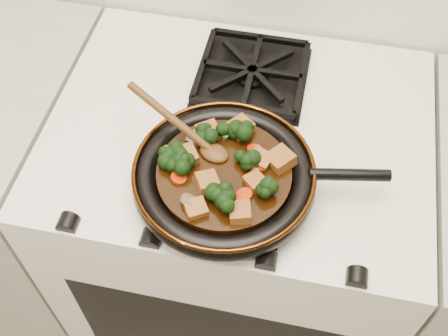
# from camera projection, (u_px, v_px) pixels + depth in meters

# --- Properties ---
(stove) EXTENTS (0.76, 0.60, 0.90)m
(stove) POSITION_uv_depth(u_px,v_px,m) (236.00, 238.00, 1.48)
(stove) COLOR white
(stove) RESTS_ON ground
(burner_grate_front) EXTENTS (0.23, 0.23, 0.03)m
(burner_grate_front) POSITION_uv_depth(u_px,v_px,m) (225.00, 180.00, 1.02)
(burner_grate_front) COLOR black
(burner_grate_front) RESTS_ON stove
(burner_grate_back) EXTENTS (0.23, 0.23, 0.03)m
(burner_grate_back) POSITION_uv_depth(u_px,v_px,m) (252.00, 73.00, 1.18)
(burner_grate_back) COLOR black
(burner_grate_back) RESTS_ON stove
(skillet) EXTENTS (0.45, 0.33, 0.05)m
(skillet) POSITION_uv_depth(u_px,v_px,m) (225.00, 177.00, 0.99)
(skillet) COLOR black
(skillet) RESTS_ON burner_grate_front
(braising_sauce) EXTENTS (0.24, 0.24, 0.02)m
(braising_sauce) POSITION_uv_depth(u_px,v_px,m) (224.00, 175.00, 0.98)
(braising_sauce) COLOR black
(braising_sauce) RESTS_ON skillet
(tofu_cube_0) EXTENTS (0.06, 0.06, 0.03)m
(tofu_cube_0) POSITION_uv_depth(u_px,v_px,m) (280.00, 160.00, 0.98)
(tofu_cube_0) COLOR brown
(tofu_cube_0) RESTS_ON braising_sauce
(tofu_cube_1) EXTENTS (0.04, 0.04, 0.02)m
(tofu_cube_1) POSITION_uv_depth(u_px,v_px,m) (173.00, 156.00, 0.99)
(tofu_cube_1) COLOR brown
(tofu_cube_1) RESTS_ON braising_sauce
(tofu_cube_2) EXTENTS (0.05, 0.05, 0.03)m
(tofu_cube_2) POSITION_uv_depth(u_px,v_px,m) (209.00, 132.00, 1.02)
(tofu_cube_2) COLOR brown
(tofu_cube_2) RESTS_ON braising_sauce
(tofu_cube_3) EXTENTS (0.05, 0.05, 0.03)m
(tofu_cube_3) POSITION_uv_depth(u_px,v_px,m) (261.00, 160.00, 0.98)
(tofu_cube_3) COLOR brown
(tofu_cube_3) RESTS_ON braising_sauce
(tofu_cube_4) EXTENTS (0.06, 0.06, 0.03)m
(tofu_cube_4) POSITION_uv_depth(u_px,v_px,m) (184.00, 157.00, 0.98)
(tofu_cube_4) COLOR brown
(tofu_cube_4) RESTS_ON braising_sauce
(tofu_cube_5) EXTENTS (0.05, 0.05, 0.02)m
(tofu_cube_5) POSITION_uv_depth(u_px,v_px,m) (196.00, 209.00, 0.92)
(tofu_cube_5) COLOR brown
(tofu_cube_5) RESTS_ON braising_sauce
(tofu_cube_6) EXTENTS (0.05, 0.05, 0.02)m
(tofu_cube_6) POSITION_uv_depth(u_px,v_px,m) (255.00, 182.00, 0.95)
(tofu_cube_6) COLOR brown
(tofu_cube_6) RESTS_ON braising_sauce
(tofu_cube_7) EXTENTS (0.04, 0.05, 0.03)m
(tofu_cube_7) POSITION_uv_depth(u_px,v_px,m) (241.00, 212.00, 0.92)
(tofu_cube_7) COLOR brown
(tofu_cube_7) RESTS_ON braising_sauce
(tofu_cube_8) EXTENTS (0.06, 0.06, 0.03)m
(tofu_cube_8) POSITION_uv_depth(u_px,v_px,m) (241.00, 128.00, 1.02)
(tofu_cube_8) COLOR brown
(tofu_cube_8) RESTS_ON braising_sauce
(tofu_cube_9) EXTENTS (0.05, 0.05, 0.03)m
(tofu_cube_9) POSITION_uv_depth(u_px,v_px,m) (207.00, 183.00, 0.95)
(tofu_cube_9) COLOR brown
(tofu_cube_9) RESTS_ON braising_sauce
(broccoli_floret_0) EXTENTS (0.07, 0.07, 0.06)m
(broccoli_floret_0) POSITION_uv_depth(u_px,v_px,m) (173.00, 161.00, 0.97)
(broccoli_floret_0) COLOR black
(broccoli_floret_0) RESTS_ON braising_sauce
(broccoli_floret_1) EXTENTS (0.08, 0.08, 0.07)m
(broccoli_floret_1) POSITION_uv_depth(u_px,v_px,m) (220.00, 197.00, 0.93)
(broccoli_floret_1) COLOR black
(broccoli_floret_1) RESTS_ON braising_sauce
(broccoli_floret_2) EXTENTS (0.09, 0.08, 0.07)m
(broccoli_floret_2) POSITION_uv_depth(u_px,v_px,m) (265.00, 191.00, 0.94)
(broccoli_floret_2) COLOR black
(broccoli_floret_2) RESTS_ON braising_sauce
(broccoli_floret_3) EXTENTS (0.07, 0.07, 0.07)m
(broccoli_floret_3) POSITION_uv_depth(u_px,v_px,m) (181.00, 166.00, 0.97)
(broccoli_floret_3) COLOR black
(broccoli_floret_3) RESTS_ON braising_sauce
(broccoli_floret_4) EXTENTS (0.09, 0.08, 0.06)m
(broccoli_floret_4) POSITION_uv_depth(u_px,v_px,m) (209.00, 135.00, 1.01)
(broccoli_floret_4) COLOR black
(broccoli_floret_4) RESTS_ON braising_sauce
(broccoli_floret_5) EXTENTS (0.08, 0.08, 0.07)m
(broccoli_floret_5) POSITION_uv_depth(u_px,v_px,m) (222.00, 203.00, 0.92)
(broccoli_floret_5) COLOR black
(broccoli_floret_5) RESTS_ON braising_sauce
(broccoli_floret_6) EXTENTS (0.08, 0.08, 0.06)m
(broccoli_floret_6) POSITION_uv_depth(u_px,v_px,m) (247.00, 164.00, 0.97)
(broccoli_floret_6) COLOR black
(broccoli_floret_6) RESTS_ON braising_sauce
(broccoli_floret_7) EXTENTS (0.08, 0.07, 0.07)m
(broccoli_floret_7) POSITION_uv_depth(u_px,v_px,m) (241.00, 134.00, 1.01)
(broccoli_floret_7) COLOR black
(broccoli_floret_7) RESTS_ON braising_sauce
(broccoli_floret_8) EXTENTS (0.08, 0.08, 0.06)m
(broccoli_floret_8) POSITION_uv_depth(u_px,v_px,m) (225.00, 135.00, 1.01)
(broccoli_floret_8) COLOR black
(broccoli_floret_8) RESTS_ON braising_sauce
(broccoli_floret_9) EXTENTS (0.07, 0.08, 0.07)m
(broccoli_floret_9) POSITION_uv_depth(u_px,v_px,m) (171.00, 157.00, 0.98)
(broccoli_floret_9) COLOR black
(broccoli_floret_9) RESTS_ON braising_sauce
(carrot_coin_0) EXTENTS (0.03, 0.03, 0.01)m
(carrot_coin_0) POSITION_uv_depth(u_px,v_px,m) (235.00, 198.00, 0.94)
(carrot_coin_0) COLOR #B22504
(carrot_coin_0) RESTS_ON braising_sauce
(carrot_coin_1) EXTENTS (0.03, 0.03, 0.02)m
(carrot_coin_1) POSITION_uv_depth(u_px,v_px,m) (179.00, 178.00, 0.96)
(carrot_coin_1) COLOR #B22504
(carrot_coin_1) RESTS_ON braising_sauce
(carrot_coin_2) EXTENTS (0.03, 0.03, 0.02)m
(carrot_coin_2) POSITION_uv_depth(u_px,v_px,m) (199.00, 134.00, 1.02)
(carrot_coin_2) COLOR #B22504
(carrot_coin_2) RESTS_ON braising_sauce
(carrot_coin_3) EXTENTS (0.03, 0.03, 0.01)m
(carrot_coin_3) POSITION_uv_depth(u_px,v_px,m) (245.00, 195.00, 0.94)
(carrot_coin_3) COLOR #B22504
(carrot_coin_3) RESTS_ON braising_sauce
(carrot_coin_4) EXTENTS (0.03, 0.03, 0.02)m
(carrot_coin_4) POSITION_uv_depth(u_px,v_px,m) (257.00, 166.00, 0.98)
(carrot_coin_4) COLOR #B22504
(carrot_coin_4) RESTS_ON braising_sauce
(carrot_coin_5) EXTENTS (0.03, 0.03, 0.02)m
(carrot_coin_5) POSITION_uv_depth(u_px,v_px,m) (254.00, 149.00, 1.00)
(carrot_coin_5) COLOR #B22504
(carrot_coin_5) RESTS_ON braising_sauce
(mushroom_slice_0) EXTENTS (0.03, 0.04, 0.03)m
(mushroom_slice_0) POSITION_uv_depth(u_px,v_px,m) (196.00, 138.00, 1.01)
(mushroom_slice_0) COLOR brown
(mushroom_slice_0) RESTS_ON braising_sauce
(mushroom_slice_1) EXTENTS (0.05, 0.05, 0.03)m
(mushroom_slice_1) POSITION_uv_depth(u_px,v_px,m) (191.00, 201.00, 0.93)
(mushroom_slice_1) COLOR brown
(mushroom_slice_1) RESTS_ON braising_sauce
(mushroom_slice_2) EXTENTS (0.04, 0.04, 0.03)m
(mushroom_slice_2) POSITION_uv_depth(u_px,v_px,m) (220.00, 131.00, 1.02)
(mushroom_slice_2) COLOR brown
(mushroom_slice_2) RESTS_ON braising_sauce
(mushroom_slice_3) EXTENTS (0.04, 0.03, 0.03)m
(mushroom_slice_3) POSITION_uv_depth(u_px,v_px,m) (194.00, 139.00, 1.01)
(mushroom_slice_3) COLOR brown
(mushroom_slice_3) RESTS_ON braising_sauce
(wooden_spoon) EXTENTS (0.13, 0.07, 0.19)m
(wooden_spoon) POSITION_uv_depth(u_px,v_px,m) (192.00, 135.00, 0.99)
(wooden_spoon) COLOR #4C2E10
(wooden_spoon) RESTS_ON braising_sauce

